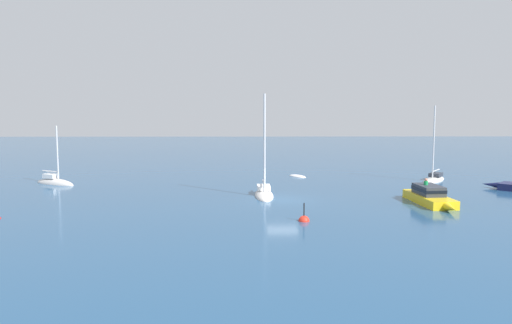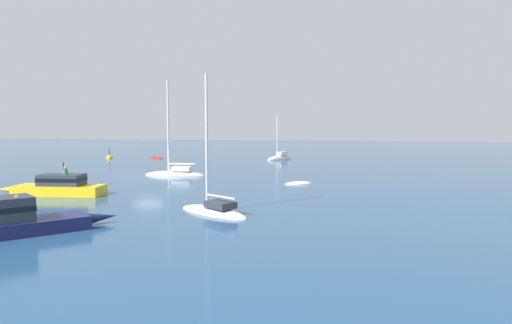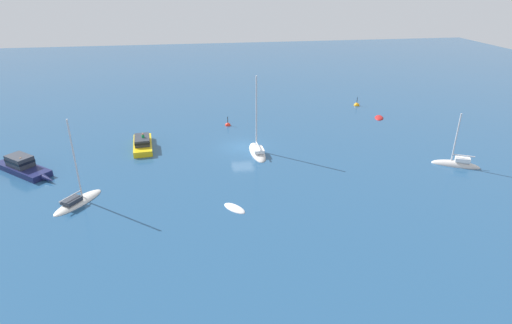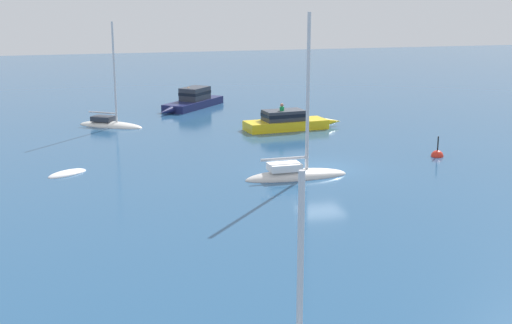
% 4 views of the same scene
% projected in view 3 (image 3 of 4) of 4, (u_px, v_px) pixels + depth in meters
% --- Properties ---
extents(ground_plane, '(160.00, 160.00, 0.00)m').
position_uv_depth(ground_plane, '(242.00, 147.00, 47.48)').
color(ground_plane, navy).
extents(sailboat, '(5.07, 4.16, 7.87)m').
position_uv_depth(sailboat, '(78.00, 201.00, 35.74)').
color(sailboat, silver).
rests_on(sailboat, ground).
extents(rib, '(2.50, 2.21, 0.39)m').
position_uv_depth(rib, '(235.00, 209.00, 34.94)').
color(rib, white).
rests_on(rib, ground).
extents(ketch, '(5.64, 1.70, 8.94)m').
position_uv_depth(ketch, '(257.00, 151.00, 45.84)').
color(ketch, silver).
rests_on(ketch, ground).
extents(tender, '(2.62, 2.02, 0.48)m').
position_uv_depth(tender, '(379.00, 118.00, 57.07)').
color(tender, '#B21E1E').
rests_on(tender, ground).
extents(motor_cruiser, '(6.53, 7.22, 1.78)m').
position_uv_depth(motor_cruiser, '(23.00, 166.00, 41.15)').
color(motor_cruiser, '#191E4C').
rests_on(motor_cruiser, ground).
extents(ketch_1, '(3.22, 4.69, 6.17)m').
position_uv_depth(ketch_1, '(456.00, 165.00, 42.77)').
color(ketch_1, silver).
rests_on(ketch_1, ground).
extents(cabin_cruiser, '(7.36, 2.58, 1.92)m').
position_uv_depth(cabin_cruiser, '(143.00, 143.00, 47.08)').
color(cabin_cruiser, yellow).
rests_on(cabin_cruiser, ground).
extents(channel_buoy, '(0.85, 0.85, 1.74)m').
position_uv_depth(channel_buoy, '(357.00, 105.00, 62.50)').
color(channel_buoy, orange).
rests_on(channel_buoy, ground).
extents(mooring_buoy, '(0.74, 0.74, 1.59)m').
position_uv_depth(mooring_buoy, '(228.00, 125.00, 54.22)').
color(mooring_buoy, red).
rests_on(mooring_buoy, ground).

